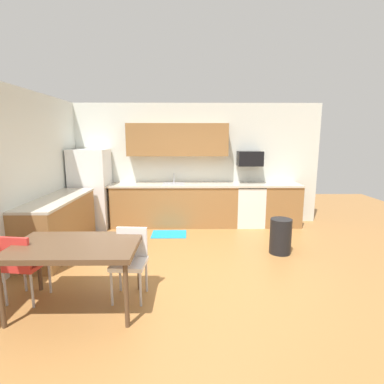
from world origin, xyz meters
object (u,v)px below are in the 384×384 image
dining_table (76,249)px  chair_near_table (130,257)px  refrigerator (91,189)px  chair_far_side (22,262)px  microwave (250,159)px  oven_range (249,205)px  trash_bin (280,236)px

dining_table → chair_near_table: size_ratio=1.65×
refrigerator → chair_far_side: 3.10m
microwave → chair_near_table: 3.87m
refrigerator → oven_range: 3.50m
oven_range → dining_table: bearing=-129.0°
refrigerator → chair_far_side: refrigerator is taller
microwave → chair_far_side: 4.75m
oven_range → chair_near_table: bearing=-124.5°
oven_range → dining_table: size_ratio=0.65×
oven_range → chair_near_table: 3.66m
refrigerator → trash_bin: bearing=-23.2°
chair_near_table → trash_bin: 2.66m
refrigerator → dining_table: 3.29m
microwave → chair_near_table: bearing=-123.6°
oven_range → dining_table: (-2.63, -3.26, 0.25)m
refrigerator → chair_far_side: bearing=-87.0°
trash_bin → refrigerator: bearing=156.8°
chair_near_table → dining_table: bearing=-156.7°
refrigerator → microwave: 3.54m
oven_range → chair_far_side: size_ratio=1.07×
refrigerator → chair_near_table: (1.40, -2.93, -0.35)m
refrigerator → microwave: refrigerator is taller
oven_range → microwave: microwave is taller
chair_near_table → chair_far_side: bearing=-173.4°
refrigerator → dining_table: (0.84, -3.18, -0.15)m
refrigerator → dining_table: bearing=-75.2°
oven_range → trash_bin: size_ratio=1.52×
microwave → trash_bin: (0.21, -1.76, -1.19)m
dining_table → oven_range: bearing=51.0°
dining_table → chair_far_side: (-0.68, 0.10, -0.20)m
oven_range → chair_near_table: (-2.07, -3.01, 0.05)m
oven_range → trash_bin: (0.21, -1.66, -0.16)m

